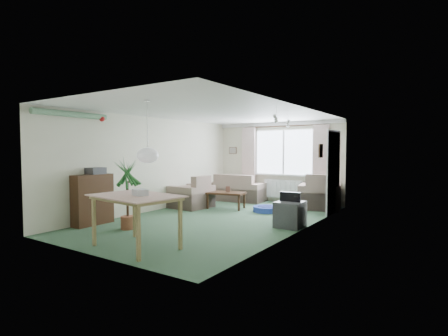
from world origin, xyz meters
The scene contains 25 objects.
ground centered at (0.00, 0.00, 0.00)m, with size 6.50×6.50×0.00m, color #32543A.
window centered at (0.20, 3.23, 1.50)m, with size 1.80×0.03×1.30m, color white.
curtain_rod centered at (0.20, 3.15, 2.27)m, with size 2.60×0.03×0.03m, color black.
curtain_left centered at (-0.95, 3.13, 1.27)m, with size 0.45×0.08×2.00m, color beige.
curtain_right centered at (1.35, 3.13, 1.27)m, with size 0.45×0.08×2.00m, color beige.
radiator centered at (0.20, 3.19, 0.40)m, with size 1.20×0.10×0.55m, color white.
doorway centered at (1.99, 2.20, 1.00)m, with size 0.03×0.95×2.00m, color black.
pendant_lamp centered at (0.20, -2.30, 1.48)m, with size 0.36×0.36×0.36m, color white.
tinsel_garland centered at (-1.92, -2.30, 2.28)m, with size 1.60×1.60×0.12m, color #196626.
bauble_cluster_a centered at (1.30, 0.90, 2.22)m, with size 0.20×0.20×0.20m, color silver.
bauble_cluster_b centered at (1.60, -0.30, 2.22)m, with size 0.20×0.20×0.20m, color silver.
wall_picture_back centered at (-1.60, 3.23, 1.55)m, with size 0.28×0.03×0.22m, color brown.
wall_picture_right centered at (1.98, 1.20, 1.55)m, with size 0.03×0.24×0.30m, color brown.
sofa centered at (-1.10, 2.75, 0.41)m, with size 1.64×0.87×0.82m, color tan.
armchair_corner centered at (1.48, 2.73, 0.47)m, with size 1.05×1.00×0.94m, color #B8AF8B.
armchair_left centered at (-1.50, 0.94, 0.44)m, with size 0.98×0.93×0.88m, color beige.
coffee_table centered at (-0.62, 1.33, 0.22)m, with size 0.98×0.54×0.44m, color black.
photo_frame centered at (-0.59, 1.37, 0.52)m, with size 0.12×0.02×0.16m, color brown.
bookshelf centered at (-1.84, -1.91, 0.53)m, with size 0.29×0.87×1.06m, color black.
hifi_box centered at (-1.87, -1.80, 1.13)m, with size 0.28×0.35×0.14m, color #3B3B40.
houseplant centered at (-0.91, -1.78, 0.70)m, with size 0.60×0.60×1.39m, color #205D33.
dining_table centered at (0.24, -2.60, 0.41)m, with size 1.33×0.88×0.83m, color tan.
gift_box centered at (0.32, -2.59, 0.89)m, with size 0.25×0.18×0.12m, color silver.
tv_cube centered at (1.70, 0.18, 0.26)m, with size 0.52×0.57×0.52m, color #36373B.
pet_bed centered at (0.51, 1.48, 0.07)m, with size 0.68×0.68×0.14m, color navy.
Camera 1 is at (4.48, -6.43, 1.57)m, focal length 28.00 mm.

